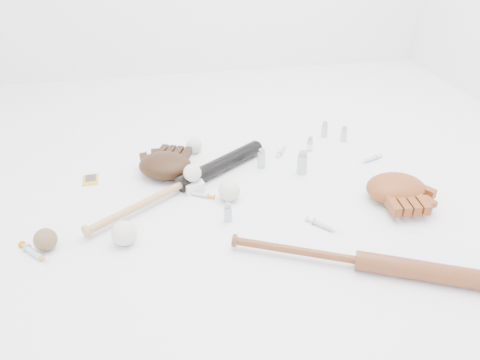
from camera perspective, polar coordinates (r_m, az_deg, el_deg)
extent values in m
plane|color=white|center=(1.78, -0.26, -2.27)|extent=(3.00, 3.00, 0.00)
cube|color=gold|center=(1.98, -17.77, 0.03)|extent=(0.07, 0.09, 0.00)
cube|color=white|center=(1.83, -5.74, -0.63)|extent=(0.09, 0.09, 0.04)
sphere|color=silver|center=(1.80, -5.84, 0.86)|extent=(0.07, 0.07, 0.07)
sphere|color=silver|center=(1.58, -13.94, -6.32)|extent=(0.08, 0.08, 0.08)
sphere|color=silver|center=(2.09, -5.62, 4.21)|extent=(0.07, 0.07, 0.07)
sphere|color=silver|center=(1.75, -1.32, -1.30)|extent=(0.08, 0.08, 0.08)
sphere|color=brown|center=(1.64, -22.64, -6.71)|extent=(0.07, 0.07, 0.07)
cylinder|color=#ABB5BC|center=(2.26, 10.26, 6.11)|extent=(0.03, 0.03, 0.07)
cylinder|color=#ABB5BC|center=(2.24, 12.55, 5.50)|extent=(0.03, 0.03, 0.07)
cylinder|color=#ABB5BC|center=(1.96, 2.65, 2.64)|extent=(0.03, 0.03, 0.08)
cylinder|color=#ABB5BC|center=(1.93, 7.60, 2.10)|extent=(0.04, 0.04, 0.10)
cylinder|color=#ABB5BC|center=(1.64, -1.49, -3.93)|extent=(0.03, 0.03, 0.07)
cylinder|color=#ABB5BC|center=(2.12, 8.52, 4.35)|extent=(0.03, 0.03, 0.07)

